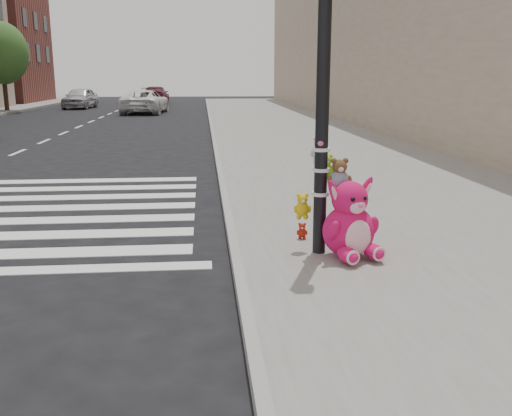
{
  "coord_description": "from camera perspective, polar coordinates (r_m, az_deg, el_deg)",
  "views": [
    {
      "loc": [
        1.17,
        -4.98,
        2.32
      ],
      "look_at": [
        1.79,
        1.7,
        0.75
      ],
      "focal_mm": 40.0,
      "sensor_mm": 36.0,
      "label": 1
    }
  ],
  "objects": [
    {
      "name": "bld_near",
      "position": [
        26.8,
        15.92,
        18.42
      ],
      "size": [
        5.0,
        60.0,
        10.0
      ],
      "primitive_type": "cube",
      "color": "#B9A68D",
      "rests_on": "ground"
    },
    {
      "name": "car_maroon_near",
      "position": [
        48.35,
        -10.01,
        11.05
      ],
      "size": [
        2.01,
        4.89,
        1.42
      ],
      "primitive_type": "imported",
      "rotation": [
        0.0,
        0.0,
        3.14
      ],
      "color": "#551823",
      "rests_on": "ground"
    },
    {
      "name": "tree_far_c",
      "position": [
        39.97,
        -24.09,
        13.95
      ],
      "size": [
        3.2,
        3.2,
        5.44
      ],
      "color": "#382619",
      "rests_on": "sidewalk_far"
    },
    {
      "name": "car_white_near",
      "position": [
        36.57,
        -11.03,
        10.39
      ],
      "size": [
        2.81,
        5.3,
        1.42
      ],
      "primitive_type": "imported",
      "rotation": [
        0.0,
        0.0,
        3.05
      ],
      "color": "white",
      "rests_on": "ground"
    },
    {
      "name": "bld_far_e",
      "position": [
        53.68,
        -24.2,
        14.37
      ],
      "size": [
        6.0,
        10.0,
        9.0
      ],
      "primitive_type": "cube",
      "color": "brown",
      "rests_on": "ground"
    },
    {
      "name": "red_teddy",
      "position": [
        7.78,
        4.63,
        -2.29
      ],
      "size": [
        0.17,
        0.13,
        0.23
      ],
      "primitive_type": null,
      "rotation": [
        0.0,
        0.0,
        -0.13
      ],
      "color": "#A32110",
      "rests_on": "sidewalk_near"
    },
    {
      "name": "pink_bunny",
      "position": [
        7.0,
        9.39,
        -1.66
      ],
      "size": [
        0.8,
        0.87,
        1.0
      ],
      "rotation": [
        0.0,
        0.0,
        0.31
      ],
      "color": "#DA125C",
      "rests_on": "sidewalk_near"
    },
    {
      "name": "ground",
      "position": [
        5.62,
        -17.23,
        -11.84
      ],
      "size": [
        120.0,
        120.0,
        0.0
      ],
      "primitive_type": "plane",
      "color": "black",
      "rests_on": "ground"
    },
    {
      "name": "signal_pole",
      "position": [
        6.96,
        6.87,
        8.86
      ],
      "size": [
        0.69,
        0.48,
        4.0
      ],
      "color": "black",
      "rests_on": "sidewalk_near"
    },
    {
      "name": "car_silver_deep",
      "position": [
        43.06,
        -17.17,
        10.48
      ],
      "size": [
        2.13,
        4.49,
        1.48
      ],
      "primitive_type": "imported",
      "rotation": [
        0.0,
        0.0,
        -0.09
      ],
      "color": "silver",
      "rests_on": "ground"
    },
    {
      "name": "curb_edge",
      "position": [
        15.15,
        -3.84,
        4.59
      ],
      "size": [
        0.12,
        80.0,
        0.15
      ],
      "primitive_type": "cube",
      "color": "gray",
      "rests_on": "ground"
    },
    {
      "name": "sidewalk_near",
      "position": [
        15.63,
        8.96,
        4.72
      ],
      "size": [
        7.0,
        80.0,
        0.14
      ],
      "primitive_type": "cube",
      "color": "slate",
      "rests_on": "ground"
    }
  ]
}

